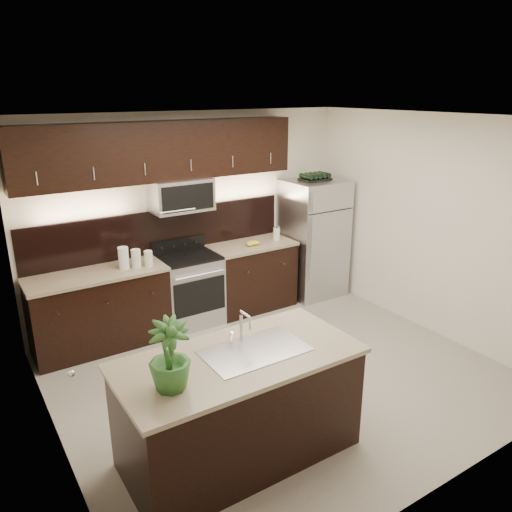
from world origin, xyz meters
The scene contains 12 objects.
ground centered at (0.00, 0.00, 0.00)m, with size 4.50×4.50×0.00m, color gray.
room_walls centered at (-0.11, -0.04, 1.70)m, with size 4.52×4.02×2.71m.
counter_run centered at (-0.46, 1.69, 0.47)m, with size 3.51×0.65×0.94m.
upper_fixtures centered at (-0.43, 1.84, 2.14)m, with size 3.49×0.40×1.66m.
island centered at (-1.00, -0.83, 0.47)m, with size 1.96×0.96×0.94m.
sink_faucet centered at (-0.85, -0.82, 0.96)m, with size 0.84×0.50×0.28m.
refrigerator centered at (1.75, 1.63, 0.86)m, with size 0.83×0.75×1.72m, color #B2B2B7.
wine_rack centered at (1.75, 1.63, 1.77)m, with size 0.43×0.26×0.10m.
plant centered at (-1.63, -0.96, 1.20)m, with size 0.30×0.30×0.53m, color #2C5C24.
canisters centered at (-0.98, 1.62, 1.06)m, with size 0.39×0.17×0.26m.
french_press centered at (1.10, 1.64, 1.04)m, with size 0.10×0.10×0.27m.
bananas centered at (0.62, 1.61, 0.97)m, with size 0.19×0.15×0.06m, color gold.
Camera 1 is at (-2.78, -3.85, 2.95)m, focal length 35.00 mm.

